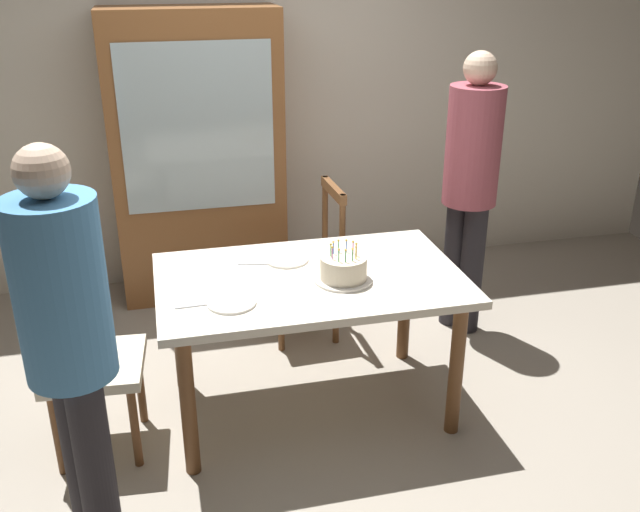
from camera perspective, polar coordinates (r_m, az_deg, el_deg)
name	(u,v)px	position (r m, az deg, el deg)	size (l,w,h in m)	color
ground	(311,406)	(3.80, -0.75, -12.05)	(6.40, 6.40, 0.00)	#9E9384
back_wall	(250,94)	(5.00, -5.70, 12.89)	(6.40, 0.10, 2.60)	silver
dining_table	(310,294)	(3.45, -0.81, -3.09)	(1.48, 0.92, 0.76)	silver
birthday_cake	(343,269)	(3.34, 1.91, -1.08)	(0.28, 0.28, 0.19)	silver
plate_near_celebrant	(232,303)	(3.17, -7.16, -3.78)	(0.22, 0.22, 0.01)	white
plate_far_side	(287,260)	(3.58, -2.71, -0.29)	(0.22, 0.22, 0.01)	white
fork_near_celebrant	(195,306)	(3.17, -10.07, -3.97)	(0.18, 0.02, 0.01)	silver
fork_far_side	(256,264)	(3.55, -5.21, -0.64)	(0.18, 0.02, 0.01)	silver
chair_spindle_back	(306,265)	(4.26, -1.12, -0.75)	(0.45, 0.45, 0.95)	tan
chair_upholstered	(72,352)	(3.42, -19.43, -7.31)	(0.48, 0.47, 0.95)	beige
person_celebrant	(69,339)	(2.66, -19.68, -6.36)	(0.32, 0.32, 1.65)	#262328
person_guest	(471,179)	(4.25, 12.08, 6.13)	(0.32, 0.32, 1.71)	#262328
china_cabinet	(198,158)	(4.75, -9.84, 7.81)	(1.10, 0.45, 1.90)	brown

